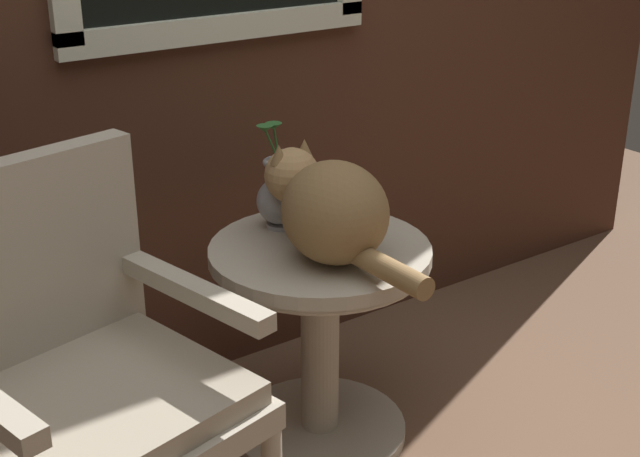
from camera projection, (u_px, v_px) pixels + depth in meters
wicker_side_table at (320, 312)px, 2.32m from camera, size 0.57×0.57×0.57m
wicker_chair at (73, 372)px, 1.77m from camera, size 0.65×0.63×0.94m
cat at (330, 209)px, 2.13m from camera, size 0.26×0.58×0.26m
pewter_vase_with_ivy at (280, 195)px, 2.32m from camera, size 0.13×0.13×0.29m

